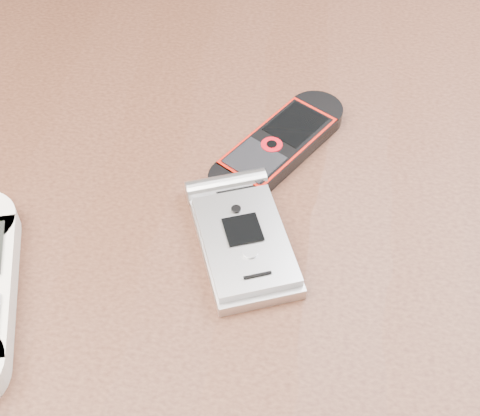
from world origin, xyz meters
name	(u,v)px	position (x,y,z in m)	size (l,w,h in m)	color
table	(234,297)	(0.00, 0.00, 0.64)	(1.20, 0.80, 0.75)	black
nokia_black_red	(278,145)	(0.03, 0.07, 0.76)	(0.04, 0.14, 0.01)	black
motorola_razr	(244,240)	(0.01, -0.03, 0.76)	(0.06, 0.11, 0.02)	silver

